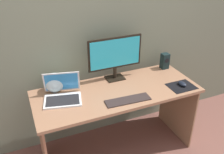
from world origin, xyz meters
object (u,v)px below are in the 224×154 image
(speaker_right, at_px, (165,61))
(fishbowl, at_px, (54,83))
(monitor, at_px, (115,56))
(mouse, at_px, (182,84))
(laptop, at_px, (62,94))
(keyboard_external, at_px, (128,100))

(speaker_right, relative_size, fishbowl, 0.93)
(monitor, height_order, mouse, monitor)
(monitor, bearing_deg, speaker_right, 0.61)
(laptop, xyz_separation_m, fishbowl, (-0.03, 0.16, 0.04))
(fishbowl, height_order, keyboard_external, fishbowl)
(monitor, relative_size, laptop, 1.47)
(monitor, relative_size, fishbowl, 3.01)
(monitor, height_order, fishbowl, monitor)
(keyboard_external, bearing_deg, mouse, 6.12)
(monitor, xyz_separation_m, speaker_right, (0.59, 0.01, -0.17))
(speaker_right, height_order, fishbowl, fishbowl)
(laptop, distance_m, keyboard_external, 0.57)
(monitor, distance_m, speaker_right, 0.61)
(monitor, relative_size, keyboard_external, 1.36)
(speaker_right, xyz_separation_m, laptop, (-1.16, -0.16, -0.04))
(keyboard_external, bearing_deg, speaker_right, 36.24)
(fishbowl, bearing_deg, keyboard_external, -36.94)
(laptop, height_order, keyboard_external, laptop)
(fishbowl, bearing_deg, mouse, -18.62)
(laptop, bearing_deg, speaker_right, 7.95)
(keyboard_external, bearing_deg, laptop, 157.08)
(monitor, bearing_deg, fishbowl, 179.97)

